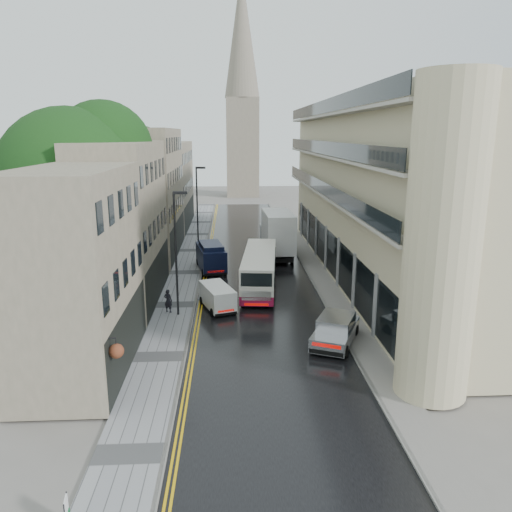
{
  "coord_description": "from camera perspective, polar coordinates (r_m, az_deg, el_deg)",
  "views": [
    {
      "loc": [
        -2.02,
        -13.81,
        11.66
      ],
      "look_at": [
        -0.34,
        18.0,
        3.81
      ],
      "focal_mm": 35.0,
      "sensor_mm": 36.0,
      "label": 1
    }
  ],
  "objects": [
    {
      "name": "white_van",
      "position": [
        32.7,
        -4.98,
        -5.51
      ],
      "size": [
        2.68,
        4.0,
        1.67
      ],
      "primitive_type": null,
      "rotation": [
        0.0,
        0.0,
        0.33
      ],
      "color": "white",
      "rests_on": "road"
    },
    {
      "name": "modern_block",
      "position": [
        41.93,
        14.2,
        7.04
      ],
      "size": [
        8.0,
        40.0,
        14.0
      ],
      "primitive_type": null,
      "color": "#BEB58D",
      "rests_on": "ground"
    },
    {
      "name": "navy_van",
      "position": [
        41.75,
        -6.06,
        -0.61
      ],
      "size": [
        2.9,
        5.28,
        2.55
      ],
      "primitive_type": null,
      "rotation": [
        0.0,
        0.0,
        0.19
      ],
      "color": "black",
      "rests_on": "road"
    },
    {
      "name": "white_lorry",
      "position": [
        45.9,
        1.27,
        2.03
      ],
      "size": [
        2.87,
        8.64,
        4.49
      ],
      "primitive_type": null,
      "rotation": [
        0.0,
        0.0,
        0.04
      ],
      "color": "silver",
      "rests_on": "road"
    },
    {
      "name": "pedestrian",
      "position": [
        33.57,
        -10.0,
        -5.06
      ],
      "size": [
        0.67,
        0.57,
        1.57
      ],
      "primitive_type": "imported",
      "rotation": [
        0.0,
        0.0,
        2.73
      ],
      "color": "black",
      "rests_on": "left_sidewalk"
    },
    {
      "name": "right_sidewalk",
      "position": [
        43.54,
        6.91,
        -1.71
      ],
      "size": [
        1.8,
        85.0,
        0.12
      ],
      "primitive_type": "cube",
      "color": "slate",
      "rests_on": "ground"
    },
    {
      "name": "cream_bus",
      "position": [
        35.72,
        -1.51,
        -2.81
      ],
      "size": [
        3.37,
        10.47,
        2.81
      ],
      "primitive_type": null,
      "rotation": [
        0.0,
        0.0,
        -0.1
      ],
      "color": "silver",
      "rests_on": "road"
    },
    {
      "name": "estate_sign",
      "position": [
        17.79,
        -20.85,
        -25.71
      ],
      "size": [
        0.17,
        0.56,
        0.92
      ],
      "primitive_type": null,
      "rotation": [
        0.0,
        0.0,
        0.17
      ],
      "color": "silver",
      "rests_on": "left_sidewalk"
    },
    {
      "name": "tree_near",
      "position": [
        35.7,
        -20.15,
        5.41
      ],
      "size": [
        10.56,
        10.56,
        13.89
      ],
      "primitive_type": null,
      "color": "black",
      "rests_on": "ground"
    },
    {
      "name": "left_sidewalk",
      "position": [
        43.07,
        -8.01,
        -1.92
      ],
      "size": [
        2.7,
        85.0,
        0.12
      ],
      "primitive_type": "cube",
      "color": "gray",
      "rests_on": "ground"
    },
    {
      "name": "lamp_post_near",
      "position": [
        32.14,
        -9.14,
        0.12
      ],
      "size": [
        0.9,
        0.21,
        8.02
      ],
      "primitive_type": null,
      "rotation": [
        0.0,
        0.0,
        -0.01
      ],
      "color": "black",
      "rests_on": "left_sidewalk"
    },
    {
      "name": "ground",
      "position": [
        18.18,
        4.54,
        -26.09
      ],
      "size": [
        200.0,
        200.0,
        0.0
      ],
      "primitive_type": "plane",
      "color": "slate",
      "rests_on": "ground"
    },
    {
      "name": "tree_far",
      "position": [
        48.2,
        -15.31,
        6.89
      ],
      "size": [
        9.24,
        9.24,
        12.46
      ],
      "primitive_type": null,
      "color": "black",
      "rests_on": "ground"
    },
    {
      "name": "road",
      "position": [
        42.96,
        -0.21,
        -1.89
      ],
      "size": [
        9.0,
        85.0,
        0.02
      ],
      "primitive_type": "cube",
      "color": "black",
      "rests_on": "ground"
    },
    {
      "name": "silver_hatchback",
      "position": [
        27.65,
        6.53,
        -9.25
      ],
      "size": [
        3.6,
        4.86,
        1.67
      ],
      "primitive_type": null,
      "rotation": [
        0.0,
        0.0,
        -0.42
      ],
      "color": "#AAABAF",
      "rests_on": "road"
    },
    {
      "name": "lamp_post_far",
      "position": [
        48.82,
        -6.72,
        5.12
      ],
      "size": [
        0.97,
        0.4,
        8.43
      ],
      "primitive_type": null,
      "rotation": [
        0.0,
        0.0,
        -0.21
      ],
      "color": "black",
      "rests_on": "left_sidewalk"
    },
    {
      "name": "church_spire",
      "position": [
        96.2,
        -1.6,
        18.81
      ],
      "size": [
        6.4,
        6.4,
        40.0
      ],
      "primitive_type": null,
      "color": "gray",
      "rests_on": "ground"
    },
    {
      "name": "old_shop_row",
      "position": [
        44.79,
        -12.62,
        6.25
      ],
      "size": [
        4.5,
        56.0,
        12.0
      ],
      "primitive_type": null,
      "color": "gray",
      "rests_on": "ground"
    }
  ]
}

